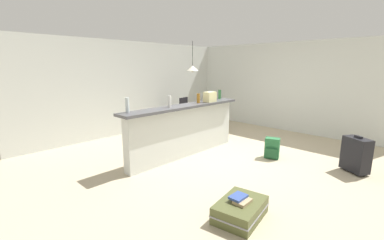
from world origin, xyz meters
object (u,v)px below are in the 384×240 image
Objects in this scene: bottle_white at (169,102)px; suitcase_upright_black at (356,154)px; book_stack at (241,199)px; suitcase_flat_olive at (240,210)px; grocery_bag at (210,97)px; dining_chair_far_side at (181,111)px; backpack_green at (272,149)px; dining_table at (191,109)px; dining_chair_near_partition at (202,117)px; bottle_clear at (127,105)px; pendant_lamp at (193,68)px; bottle_amber at (198,98)px; bottle_green at (220,94)px.

bottle_white is 3.46m from suitcase_upright_black.
suitcase_upright_black is 2.68m from book_stack.
grocery_bag is at bearing 48.23° from suitcase_flat_olive.
backpack_green is (-0.51, -3.22, -0.31)m from dining_chair_far_side.
suitcase_flat_olive is at bearing -108.61° from bottle_white.
bottle_white is at bearing -146.25° from dining_table.
dining_chair_near_partition is at bearing 23.51° from bottle_white.
pendant_lamp reaches higher than bottle_clear.
bottle_amber is 2.77m from book_stack.
grocery_bag reaches higher than bottle_amber.
bottle_white is 0.81m from bottle_amber.
backpack_green is at bearing -99.02° from dining_chair_far_side.
bottle_clear is at bearing 93.63° from book_stack.
pendant_lamp is at bearing 51.61° from book_stack.
bottle_clear is 0.62× the size of backpack_green.
bottle_clear reaches higher than dining_table.
bottle_white is 1.13m from grocery_bag.
backpack_green is at bearing -95.82° from bottle_green.
pendant_lamp is at bearing 47.90° from bottle_amber.
bottle_green is 0.57m from grocery_bag.
bottle_amber is at bearing -132.10° from pendant_lamp.
bottle_clear is 4.07m from suitcase_upright_black.
bottle_amber is 0.19× the size of dining_table.
dining_chair_near_partition is 1.07× the size of suitcase_flat_olive.
suitcase_flat_olive is (-2.64, -3.41, -0.54)m from dining_table.
dining_chair_near_partition is at bearing -107.07° from pendant_lamp.
bottle_amber reaches higher than suitcase_upright_black.
dining_chair_far_side is 1.07× the size of suitcase_flat_olive.
bottle_amber is at bearing 54.21° from suitcase_flat_olive.
backpack_green reaches higher than book_stack.
bottle_green reaches higher than book_stack.
book_stack is (-2.39, -2.22, -0.92)m from bottle_green.
bottle_white is 2.37m from dining_table.
suitcase_upright_black reaches higher than suitcase_flat_olive.
pendant_lamp reaches higher than dining_table.
bottle_clear is 0.28× the size of dining_chair_near_partition.
book_stack is at bearing -131.20° from dining_chair_near_partition.
bottle_clear is 2.47m from suitcase_flat_olive.
dining_table is (2.78, 1.19, -0.55)m from bottle_clear.
bottle_amber is at bearing 110.82° from suitcase_upright_black.
book_stack is at bearing -131.87° from grocery_bag.
suitcase_upright_black reaches higher than book_stack.
grocery_bag is (-0.55, -0.16, 0.00)m from bottle_green.
dining_chair_far_side reaches higher than book_stack.
book_stack is (-1.53, -2.12, -0.92)m from bottle_amber.
bottle_white is 2.48m from suitcase_flat_olive.
bottle_green is at bearing -104.69° from pendant_lamp.
dining_chair_far_side is at bearing 56.29° from bottle_amber.
backpack_green is at bearing 18.00° from suitcase_flat_olive.
suitcase_upright_black is at bearing -90.73° from dining_table.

